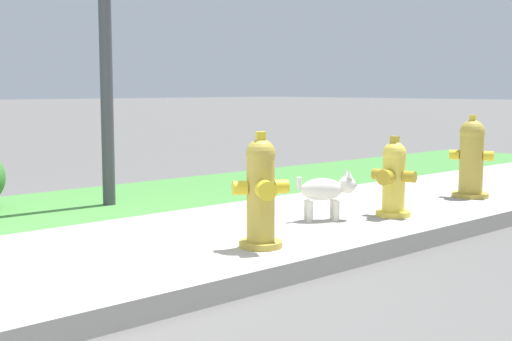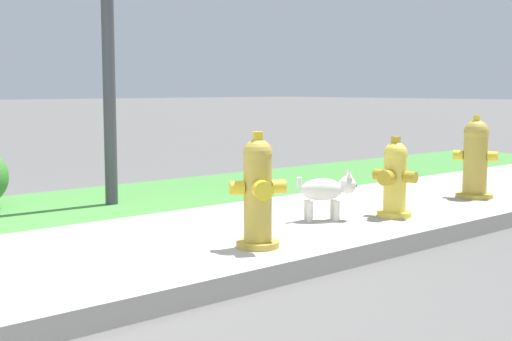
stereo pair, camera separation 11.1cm
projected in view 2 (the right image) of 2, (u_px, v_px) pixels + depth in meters
street_curb at (84, 316)px, 3.03m from camera, size 18.00×0.16×0.12m
fire_hydrant_far_end at (258, 193)px, 4.52m from camera, size 0.36×0.33×0.75m
fire_hydrant_by_grass_verge at (476, 159)px, 6.60m from camera, size 0.38×0.40×0.78m
fire_hydrant_near_corner at (395, 179)px, 5.62m from camera, size 0.33×0.37×0.65m
small_white_dog at (327, 191)px, 5.46m from camera, size 0.42×0.34×0.40m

